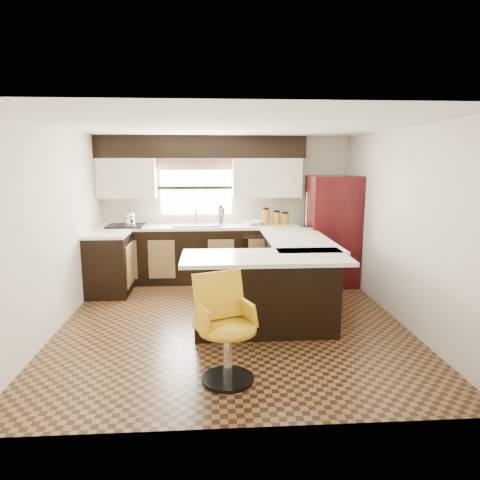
{
  "coord_description": "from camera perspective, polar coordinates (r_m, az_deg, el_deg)",
  "views": [
    {
      "loc": [
        -0.24,
        -5.13,
        2.0
      ],
      "look_at": [
        0.13,
        0.45,
        0.96
      ],
      "focal_mm": 32.0,
      "sensor_mm": 36.0,
      "label": 1
    }
  ],
  "objects": [
    {
      "name": "floor",
      "position": [
        5.51,
        -1.04,
        -10.77
      ],
      "size": [
        4.4,
        4.4,
        0.0
      ],
      "primitive_type": "plane",
      "color": "#49301A",
      "rests_on": "ground"
    },
    {
      "name": "ceiling",
      "position": [
        5.15,
        -1.14,
        14.97
      ],
      "size": [
        4.4,
        4.4,
        0.0
      ],
      "primitive_type": "plane",
      "rotation": [
        3.14,
        0.0,
        0.0
      ],
      "color": "silver",
      "rests_on": "wall_back"
    },
    {
      "name": "wall_back",
      "position": [
        7.38,
        -1.91,
        4.29
      ],
      "size": [
        4.4,
        0.0,
        4.4
      ],
      "primitive_type": "plane",
      "rotation": [
        1.57,
        0.0,
        0.0
      ],
      "color": "beige",
      "rests_on": "floor"
    },
    {
      "name": "wall_front",
      "position": [
        3.05,
        0.89,
        -4.72
      ],
      "size": [
        4.4,
        0.0,
        4.4
      ],
      "primitive_type": "plane",
      "rotation": [
        -1.57,
        0.0,
        0.0
      ],
      "color": "beige",
      "rests_on": "floor"
    },
    {
      "name": "wall_left",
      "position": [
        5.51,
        -23.46,
        1.3
      ],
      "size": [
        0.0,
        4.4,
        4.4
      ],
      "primitive_type": "plane",
      "rotation": [
        1.57,
        0.0,
        1.57
      ],
      "color": "beige",
      "rests_on": "floor"
    },
    {
      "name": "wall_right",
      "position": [
        5.69,
        20.54,
        1.77
      ],
      "size": [
        0.0,
        4.4,
        4.4
      ],
      "primitive_type": "plane",
      "rotation": [
        1.57,
        0.0,
        -1.57
      ],
      "color": "beige",
      "rests_on": "floor"
    },
    {
      "name": "base_cab_back",
      "position": [
        7.2,
        -5.37,
        -1.96
      ],
      "size": [
        3.3,
        0.6,
        0.9
      ],
      "primitive_type": "cube",
      "color": "black",
      "rests_on": "floor"
    },
    {
      "name": "base_cab_left",
      "position": [
        6.75,
        -17.08,
        -3.24
      ],
      "size": [
        0.6,
        0.7,
        0.9
      ],
      "primitive_type": "cube",
      "color": "black",
      "rests_on": "floor"
    },
    {
      "name": "counter_back",
      "position": [
        7.11,
        -5.44,
        1.76
      ],
      "size": [
        3.3,
        0.6,
        0.04
      ],
      "primitive_type": "cube",
      "color": "silver",
      "rests_on": "base_cab_back"
    },
    {
      "name": "counter_left",
      "position": [
        6.65,
        -17.29,
        0.72
      ],
      "size": [
        0.6,
        0.7,
        0.04
      ],
      "primitive_type": "cube",
      "color": "silver",
      "rests_on": "base_cab_left"
    },
    {
      "name": "soffit",
      "position": [
        7.16,
        -5.19,
        12.24
      ],
      "size": [
        3.4,
        0.35,
        0.36
      ],
      "primitive_type": "cube",
      "color": "black",
      "rests_on": "wall_back"
    },
    {
      "name": "upper_cab_left",
      "position": [
        7.29,
        -14.84,
        7.97
      ],
      "size": [
        0.94,
        0.35,
        0.64
      ],
      "primitive_type": "cube",
      "color": "beige",
      "rests_on": "wall_back"
    },
    {
      "name": "upper_cab_right",
      "position": [
        7.22,
        3.57,
        8.28
      ],
      "size": [
        1.14,
        0.35,
        0.64
      ],
      "primitive_type": "cube",
      "color": "beige",
      "rests_on": "wall_back"
    },
    {
      "name": "window_pane",
      "position": [
        7.33,
        -5.86,
        6.95
      ],
      "size": [
        1.2,
        0.02,
        0.9
      ],
      "primitive_type": "cube",
      "color": "white",
      "rests_on": "wall_back"
    },
    {
      "name": "valance",
      "position": [
        7.27,
        -5.93,
        9.99
      ],
      "size": [
        1.3,
        0.06,
        0.18
      ],
      "primitive_type": "cube",
      "color": "#D19B93",
      "rests_on": "wall_back"
    },
    {
      "name": "sink",
      "position": [
        7.09,
        -5.85,
        2.03
      ],
      "size": [
        0.75,
        0.45,
        0.03
      ],
      "primitive_type": "cube",
      "color": "#B2B2B7",
      "rests_on": "counter_back"
    },
    {
      "name": "dishwasher",
      "position": [
        6.97,
        2.82,
        -2.51
      ],
      "size": [
        0.58,
        0.03,
        0.78
      ],
      "primitive_type": "cube",
      "color": "black",
      "rests_on": "floor"
    },
    {
      "name": "cooktop",
      "position": [
        7.22,
        -15.01,
        1.86
      ],
      "size": [
        0.58,
        0.5,
        0.02
      ],
      "primitive_type": "cube",
      "color": "black",
      "rests_on": "counter_back"
    },
    {
      "name": "peninsula_long",
      "position": [
        6.07,
        7.2,
        -4.37
      ],
      "size": [
        0.6,
        1.95,
        0.9
      ],
      "primitive_type": "cube",
      "color": "black",
      "rests_on": "floor"
    },
    {
      "name": "peninsula_return",
      "position": [
        5.06,
        3.41,
        -7.34
      ],
      "size": [
        1.65,
        0.6,
        0.9
      ],
      "primitive_type": "cube",
      "color": "black",
      "rests_on": "floor"
    },
    {
      "name": "counter_pen_long",
      "position": [
        5.97,
        7.77,
        0.03
      ],
      "size": [
        0.84,
        1.95,
        0.04
      ],
      "primitive_type": "cube",
      "color": "silver",
      "rests_on": "peninsula_long"
    },
    {
      "name": "counter_pen_return",
      "position": [
        4.85,
        3.37,
        -2.34
      ],
      "size": [
        1.89,
        0.84,
        0.04
      ],
      "primitive_type": "cube",
      "color": "silver",
      "rests_on": "peninsula_return"
    },
    {
      "name": "refrigerator",
      "position": [
        7.1,
        12.14,
        1.24
      ],
      "size": [
        0.76,
        0.73,
        1.77
      ],
      "primitive_type": "cube",
      "color": "#37090B",
      "rests_on": "floor"
    },
    {
      "name": "bar_chair",
      "position": [
        3.95,
        -1.66,
        -11.91
      ],
      "size": [
        0.68,
        0.68,
        0.99
      ],
      "primitive_type": null,
      "rotation": [
        0.0,
        0.0,
        0.38
      ],
      "color": "gold",
      "rests_on": "floor"
    },
    {
      "name": "kettle",
      "position": [
        7.19,
        -14.45,
        2.92
      ],
      "size": [
        0.18,
        0.18,
        0.24
      ],
      "primitive_type": null,
      "color": "silver",
      "rests_on": "cooktop"
    },
    {
      "name": "percolator",
      "position": [
        7.09,
        -2.57,
        3.17
      ],
      "size": [
        0.13,
        0.13,
        0.3
      ],
      "primitive_type": "cylinder",
      "color": "silver",
      "rests_on": "counter_back"
    },
    {
      "name": "mixing_bowl",
      "position": [
        7.13,
        1.58,
        2.3
      ],
      "size": [
        0.37,
        0.37,
        0.07
      ],
      "primitive_type": "imported",
      "rotation": [
        0.0,
        0.0,
        0.33
      ],
      "color": "white",
      "rests_on": "counter_back"
    },
    {
      "name": "canister_large",
      "position": [
        7.17,
        3.43,
        3.07
      ],
      "size": [
        0.13,
        0.13,
        0.26
      ],
      "primitive_type": "cylinder",
      "color": "#A06F1B",
      "rests_on": "counter_back"
    },
    {
      "name": "canister_med",
      "position": [
        7.19,
        4.9,
        2.88
      ],
      "size": [
        0.12,
        0.12,
        0.21
      ],
      "primitive_type": "cylinder",
      "color": "#A06F1B",
      "rests_on": "counter_back"
    },
    {
      "name": "canister_small",
      "position": [
        7.22,
        6.01,
        2.79
      ],
      "size": [
        0.13,
        0.13,
        0.18
      ],
      "primitive_type": "cylinder",
      "color": "#A06F1B",
      "rests_on": "counter_back"
    }
  ]
}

